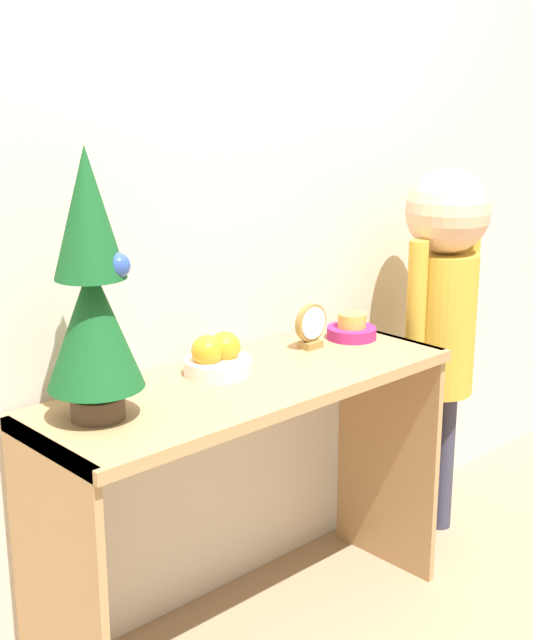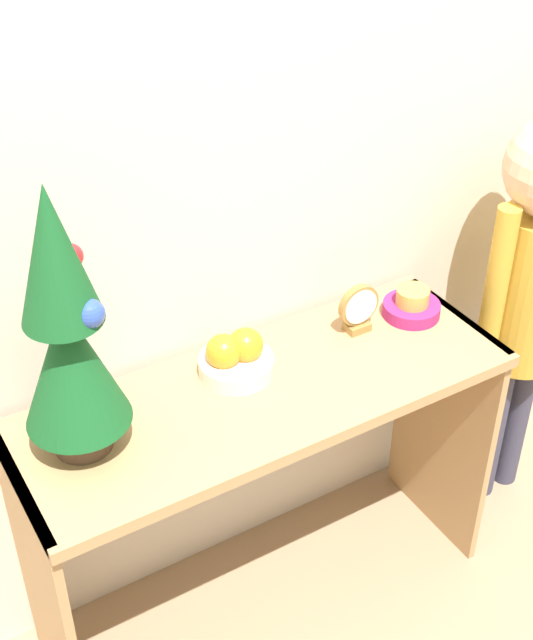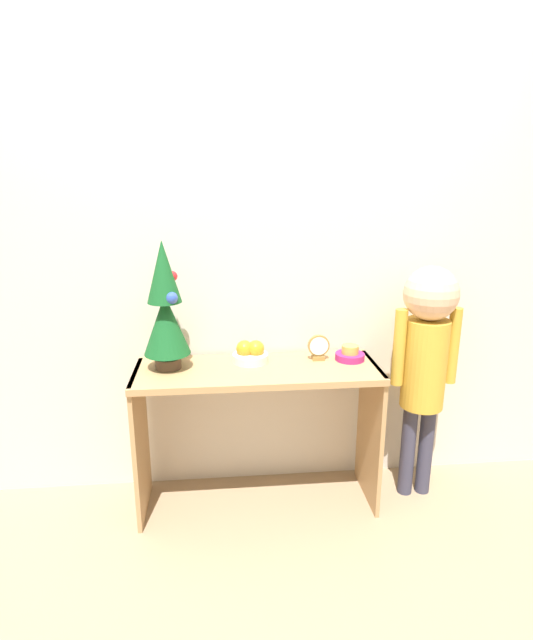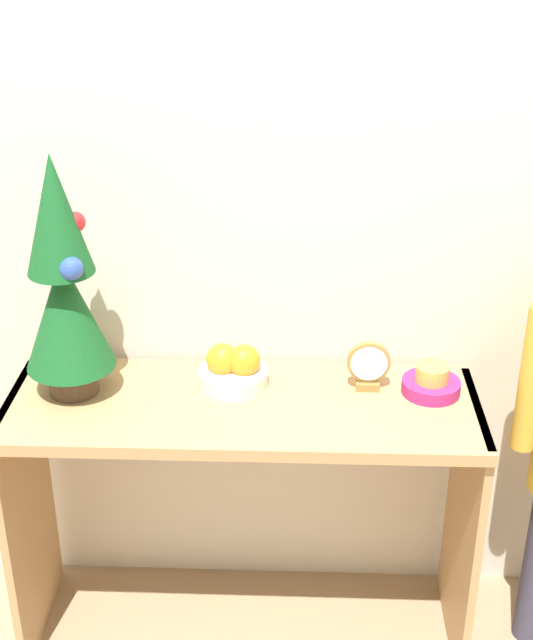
# 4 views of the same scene
# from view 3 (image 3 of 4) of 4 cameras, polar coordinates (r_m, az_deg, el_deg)

# --- Properties ---
(ground_plane) EXTENTS (12.00, 12.00, 0.00)m
(ground_plane) POSITION_cam_3_polar(r_m,az_deg,el_deg) (2.48, -0.56, -22.65)
(ground_plane) COLOR #997F60
(back_wall) EXTENTS (7.00, 0.05, 2.50)m
(back_wall) POSITION_cam_3_polar(r_m,az_deg,el_deg) (2.39, -1.59, 8.87)
(back_wall) COLOR beige
(back_wall) RESTS_ON ground_plane
(console_table) EXTENTS (1.12, 0.40, 0.71)m
(console_table) POSITION_cam_3_polar(r_m,az_deg,el_deg) (2.36, -1.03, -9.17)
(console_table) COLOR tan
(console_table) RESTS_ON ground_plane
(mini_tree) EXTENTS (0.21, 0.21, 0.58)m
(mini_tree) POSITION_cam_3_polar(r_m,az_deg,el_deg) (2.24, -11.50, 1.33)
(mini_tree) COLOR #4C3828
(mini_tree) RESTS_ON console_table
(fruit_bowl) EXTENTS (0.17, 0.17, 0.10)m
(fruit_bowl) POSITION_cam_3_polar(r_m,az_deg,el_deg) (2.36, -1.86, -3.83)
(fruit_bowl) COLOR silver
(fruit_bowl) RESTS_ON console_table
(singing_bowl) EXTENTS (0.14, 0.14, 0.07)m
(singing_bowl) POSITION_cam_3_polar(r_m,az_deg,el_deg) (2.41, 9.51, -3.91)
(singing_bowl) COLOR #9E2366
(singing_bowl) RESTS_ON console_table
(desk_clock) EXTENTS (0.10, 0.04, 0.12)m
(desk_clock) POSITION_cam_3_polar(r_m,az_deg,el_deg) (2.38, 5.97, -3.17)
(desk_clock) COLOR olive
(desk_clock) RESTS_ON console_table
(child_figure) EXTENTS (0.32, 0.25, 1.16)m
(child_figure) POSITION_cam_3_polar(r_m,az_deg,el_deg) (2.46, 17.78, -3.01)
(child_figure) COLOR #38384C
(child_figure) RESTS_ON ground_plane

